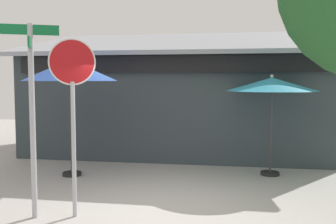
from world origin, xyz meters
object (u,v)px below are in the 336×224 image
(stop_sign, at_px, (73,94))
(patio_umbrella_teal_center, at_px, (272,85))
(street_sign_post, at_px, (32,100))
(patio_umbrella_royal_blue_left, at_px, (70,71))

(stop_sign, relative_size, patio_umbrella_teal_center, 1.23)
(street_sign_post, xyz_separation_m, patio_umbrella_teal_center, (4.05, 3.68, 0.20))
(patio_umbrella_royal_blue_left, bearing_deg, stop_sign, -65.82)
(stop_sign, xyz_separation_m, patio_umbrella_teal_center, (3.41, 3.53, 0.10))
(street_sign_post, distance_m, stop_sign, 0.66)
(stop_sign, distance_m, patio_umbrella_teal_center, 4.91)
(patio_umbrella_royal_blue_left, distance_m, patio_umbrella_teal_center, 4.71)
(patio_umbrella_royal_blue_left, bearing_deg, patio_umbrella_teal_center, 10.33)
(street_sign_post, height_order, patio_umbrella_teal_center, street_sign_post)
(stop_sign, bearing_deg, street_sign_post, -166.28)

